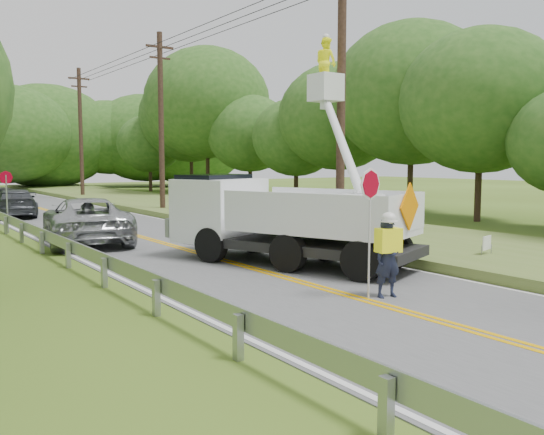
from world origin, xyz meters
TOP-DOWN VIEW (x-y plane):
  - ground at (0.00, 0.00)m, footprint 140.00×140.00m
  - road at (0.00, 14.00)m, footprint 7.20×96.00m
  - guardrail at (-4.02, 14.91)m, footprint 0.18×48.00m
  - utility_poles at (5.00, 17.02)m, footprint 1.60×43.30m
  - tall_grass_verge at (7.10, 14.00)m, footprint 7.00×96.00m
  - treeline_right at (15.65, 25.60)m, footprint 11.51×51.91m
  - flagger at (0.58, 2.48)m, footprint 1.12×0.53m
  - bucket_truck at (1.16, 7.93)m, footprint 5.88×7.61m
  - suv_silver at (-2.20, 14.54)m, footprint 3.70×6.24m
  - suv_darkgrey at (-2.33, 26.31)m, footprint 2.73×5.23m
  - stop_sign_permanent at (-3.95, 19.30)m, footprint 0.54×0.10m
  - yard_sign at (5.87, 3.68)m, footprint 0.56×0.16m

SIDE VIEW (x-z plane):
  - ground at x=0.00m, z-range 0.00..0.00m
  - road at x=0.00m, z-range 0.00..0.02m
  - tall_grass_verge at x=7.10m, z-range 0.00..0.30m
  - guardrail at x=-4.02m, z-range 0.17..0.94m
  - yard_sign at x=5.87m, z-range 0.18..1.01m
  - suv_darkgrey at x=-2.33m, z-range 0.02..1.47m
  - suv_silver at x=-2.20m, z-range 0.02..1.64m
  - flagger at x=0.58m, z-range -0.38..2.42m
  - bucket_truck at x=1.16m, z-range -1.92..5.12m
  - stop_sign_permanent at x=-3.95m, z-range 0.42..2.97m
  - utility_poles at x=5.00m, z-range 0.27..10.27m
  - treeline_right at x=15.65m, z-range 0.20..12.55m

